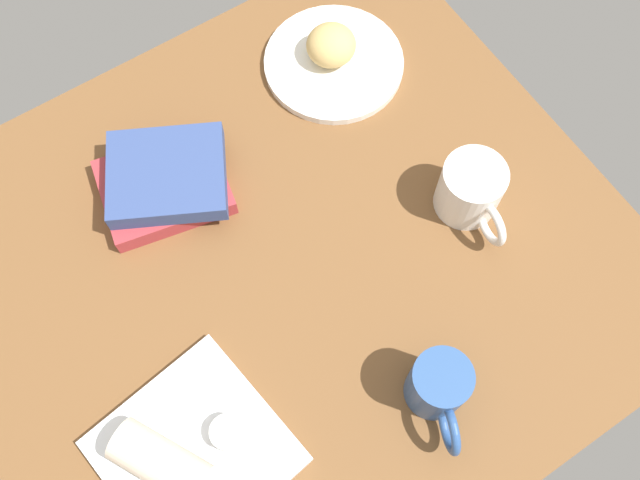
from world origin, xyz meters
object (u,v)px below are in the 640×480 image
(breakfast_wrap, at_px, (160,462))
(second_mug, at_px, (439,388))
(book_stack, at_px, (166,181))
(coffee_mug, at_px, (471,190))
(round_plate, at_px, (334,63))
(scone_pastry, at_px, (331,45))
(square_plate, at_px, (195,451))
(sauce_cup, at_px, (228,433))

(breakfast_wrap, relative_size, second_mug, 0.99)
(book_stack, distance_m, coffee_mug, 0.46)
(breakfast_wrap, height_order, coffee_mug, coffee_mug)
(round_plate, bearing_deg, scone_pastry, -92.84)
(scone_pastry, distance_m, book_stack, 0.35)
(book_stack, bearing_deg, square_plate, 66.63)
(square_plate, relative_size, coffee_mug, 1.54)
(square_plate, relative_size, book_stack, 0.98)
(sauce_cup, bearing_deg, coffee_mug, -167.96)
(coffee_mug, bearing_deg, second_mug, 43.94)
(round_plate, distance_m, square_plate, 0.65)
(square_plate, bearing_deg, round_plate, -139.93)
(sauce_cup, bearing_deg, round_plate, -136.46)
(scone_pastry, bearing_deg, breakfast_wrap, 38.16)
(scone_pastry, xyz_separation_m, coffee_mug, (-0.03, 0.34, 0.01))
(square_plate, distance_m, second_mug, 0.33)
(sauce_cup, distance_m, book_stack, 0.39)
(round_plate, relative_size, square_plate, 1.04)
(scone_pastry, distance_m, square_plate, 0.66)
(sauce_cup, bearing_deg, square_plate, -8.12)
(scone_pastry, height_order, second_mug, second_mug)
(breakfast_wrap, xyz_separation_m, second_mug, (-0.35, 0.12, 0.01))
(book_stack, bearing_deg, second_mug, 108.01)
(round_plate, height_order, book_stack, book_stack)
(breakfast_wrap, bearing_deg, second_mug, 132.95)
(breakfast_wrap, bearing_deg, round_plate, -170.92)
(sauce_cup, height_order, breakfast_wrap, breakfast_wrap)
(sauce_cup, xyz_separation_m, breakfast_wrap, (0.09, -0.01, 0.02))
(round_plate, height_order, coffee_mug, coffee_mug)
(round_plate, height_order, scone_pastry, scone_pastry)
(round_plate, relative_size, scone_pastry, 2.83)
(book_stack, xyz_separation_m, coffee_mug, (-0.37, 0.27, 0.02))
(round_plate, distance_m, sauce_cup, 0.62)
(scone_pastry, xyz_separation_m, square_plate, (0.50, 0.43, -0.04))
(square_plate, bearing_deg, sauce_cup, 171.88)
(square_plate, distance_m, sauce_cup, 0.05)
(coffee_mug, bearing_deg, scone_pastry, -85.48)
(book_stack, bearing_deg, scone_pastry, -168.99)
(book_stack, bearing_deg, breakfast_wrap, 61.17)
(square_plate, xyz_separation_m, second_mug, (-0.31, 0.11, 0.04))
(second_mug, bearing_deg, breakfast_wrap, -18.59)
(sauce_cup, height_order, coffee_mug, coffee_mug)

